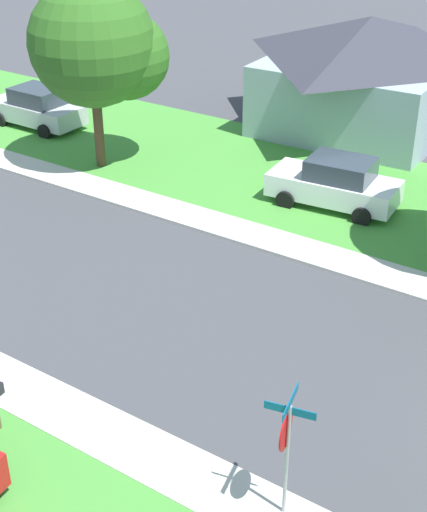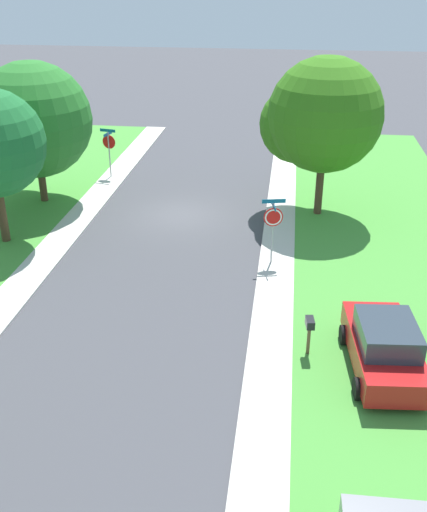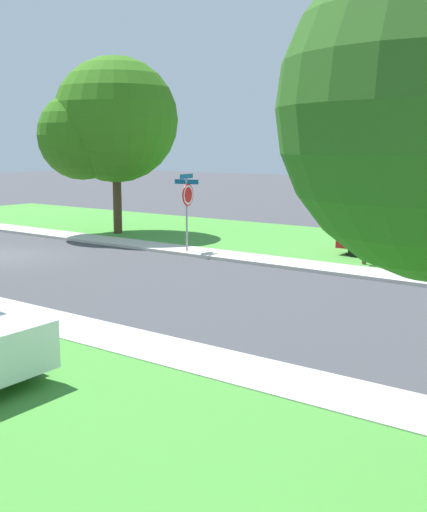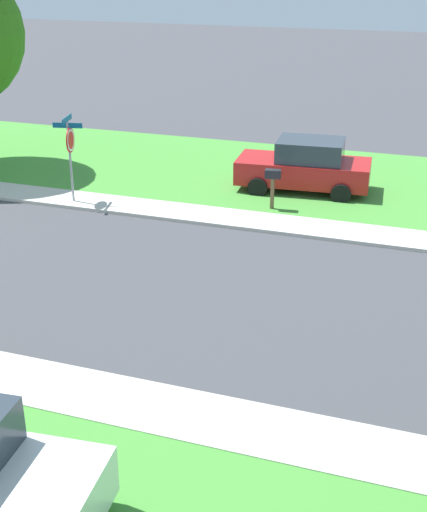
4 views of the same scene
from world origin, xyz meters
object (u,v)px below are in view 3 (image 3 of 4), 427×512
object	(u,v)px
car_red_behind_trees	(409,233)
tree_sidewalk_mid	(107,124)
stop_sign_far_corner	(187,200)
mailbox	(365,235)

from	to	relation	value
car_red_behind_trees	tree_sidewalk_mid	size ratio (longest dim) A/B	0.60
stop_sign_far_corner	mailbox	size ratio (longest dim) A/B	2.11
car_red_behind_trees	mailbox	size ratio (longest dim) A/B	3.38
car_red_behind_trees	tree_sidewalk_mid	bearing A→B (deg)	-81.43
car_red_behind_trees	mailbox	xyz separation A→B (m)	(2.15, -0.53, 0.14)
stop_sign_far_corner	car_red_behind_trees	world-z (taller)	stop_sign_far_corner
car_red_behind_trees	tree_sidewalk_mid	world-z (taller)	tree_sidewalk_mid
car_red_behind_trees	mailbox	distance (m)	2.22
car_red_behind_trees	mailbox	bearing A→B (deg)	-13.96
tree_sidewalk_mid	mailbox	distance (m)	12.33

